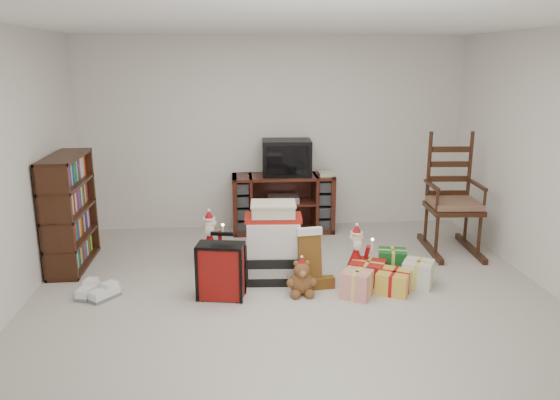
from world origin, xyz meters
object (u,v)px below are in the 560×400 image
object	(u,v)px
gift_pile	(273,247)
crt_television	(287,158)
sneaker_pair	(96,292)
rocking_chair	(451,209)
mrs_claus_figurine	(210,244)
tv_stand	(283,203)
bookshelf	(70,213)
gift_cluster	(390,273)
santa_figurine	(356,258)
teddy_bear	(301,280)
red_suitcase	(221,271)

from	to	relation	value
gift_pile	crt_television	size ratio (longest dim) A/B	1.24
sneaker_pair	crt_television	xyz separation A→B (m)	(2.02, 1.94, 0.92)
rocking_chair	mrs_claus_figurine	bearing A→B (deg)	-170.90
rocking_chair	gift_pile	world-z (taller)	rocking_chair
tv_stand	rocking_chair	distance (m)	2.10
bookshelf	gift_pile	xyz separation A→B (m)	(2.16, -0.59, -0.24)
bookshelf	gift_cluster	distance (m)	3.44
santa_figurine	gift_cluster	world-z (taller)	santa_figurine
teddy_bear	gift_cluster	world-z (taller)	teddy_bear
teddy_bear	mrs_claus_figurine	xyz separation A→B (m)	(-0.90, 0.88, 0.09)
bookshelf	mrs_claus_figurine	size ratio (longest dim) A/B	1.98
tv_stand	sneaker_pair	bearing A→B (deg)	-135.59
gift_pile	gift_cluster	world-z (taller)	gift_pile
bookshelf	sneaker_pair	xyz separation A→B (m)	(0.44, -0.90, -0.54)
santa_figurine	crt_television	distance (m)	1.94
rocking_chair	crt_television	xyz separation A→B (m)	(-1.85, 0.91, 0.48)
mrs_claus_figurine	crt_television	distance (m)	1.68
tv_stand	sneaker_pair	xyz separation A→B (m)	(-1.97, -1.91, -0.32)
sneaker_pair	crt_television	bearing A→B (deg)	68.50
rocking_chair	mrs_claus_figurine	size ratio (longest dim) A/B	2.33
gift_pile	rocking_chair	bearing A→B (deg)	21.94
red_suitcase	santa_figurine	xyz separation A→B (m)	(1.37, 0.36, -0.05)
rocking_chair	gift_cluster	size ratio (longest dim) A/B	1.53
tv_stand	gift_cluster	distance (m)	2.12
mrs_claus_figurine	gift_cluster	xyz separation A→B (m)	(1.80, -0.78, -0.10)
santa_figurine	gift_cluster	size ratio (longest dim) A/B	0.62
tv_stand	bookshelf	xyz separation A→B (m)	(-2.41, -1.02, 0.21)
gift_pile	mrs_claus_figurine	bearing A→B (deg)	148.09
red_suitcase	crt_television	world-z (taller)	crt_television
bookshelf	santa_figurine	size ratio (longest dim) A/B	2.11
mrs_claus_figurine	santa_figurine	bearing A→B (deg)	-19.83
rocking_chair	sneaker_pair	xyz separation A→B (m)	(-3.86, -1.03, -0.44)
red_suitcase	rocking_chair	bearing A→B (deg)	33.80
santa_figurine	mrs_claus_figurine	world-z (taller)	mrs_claus_figurine
santa_figurine	gift_pile	bearing A→B (deg)	175.16
gift_pile	mrs_claus_figurine	world-z (taller)	gift_pile
bookshelf	mrs_claus_figurine	world-z (taller)	bookshelf
tv_stand	gift_pile	distance (m)	1.62
bookshelf	santa_figurine	distance (m)	3.09
santa_figurine	crt_television	size ratio (longest dim) A/B	0.91
rocking_chair	teddy_bear	world-z (taller)	rocking_chair
red_suitcase	gift_pile	bearing A→B (deg)	49.78
rocking_chair	gift_cluster	bearing A→B (deg)	-130.49
santa_figurine	bookshelf	bearing A→B (deg)	167.62
bookshelf	red_suitcase	xyz separation A→B (m)	(1.63, -1.02, -0.32)
rocking_chair	crt_television	bearing A→B (deg)	157.81
rocking_chair	gift_pile	distance (m)	2.27
rocking_chair	teddy_bear	bearing A→B (deg)	-145.31
teddy_bear	mrs_claus_figurine	distance (m)	1.26
sneaker_pair	tv_stand	bearing A→B (deg)	68.82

